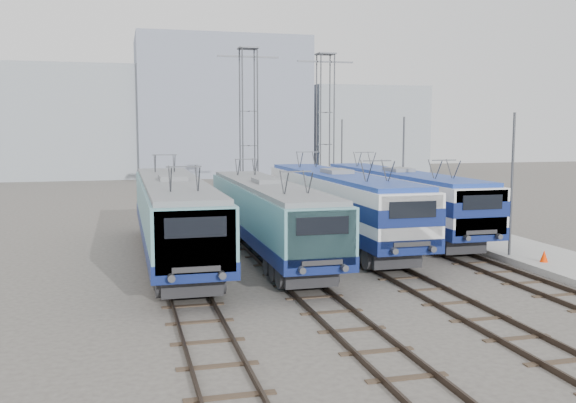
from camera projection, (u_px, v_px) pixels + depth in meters
The scene contains 15 objects.
ground at pixel (353, 282), 26.31m from camera, with size 160.00×160.00×0.00m, color #514C47.
platform at pixel (472, 236), 36.54m from camera, with size 4.00×70.00×0.30m, color #9E9E99.
locomotive_far_left at pixel (174, 212), 30.12m from camera, with size 2.99×18.90×3.56m.
locomotive_center_left at pixel (268, 212), 31.05m from camera, with size 2.82×17.79×3.35m.
locomotive_center_right at pixel (338, 200), 34.78m from camera, with size 2.98×18.88×3.55m.
locomotive_far_right at pixel (399, 195), 37.78m from camera, with size 2.90×18.36×3.45m.
catenary_tower_west at pixel (249, 123), 46.71m from camera, with size 4.50×1.20×12.00m.
catenary_tower_east at pixel (325, 123), 50.26m from camera, with size 4.50×1.20×12.00m.
mast_front at pixel (512, 188), 29.99m from camera, with size 0.12×0.12×7.00m, color #3F4247.
mast_mid at pixel (403, 171), 41.53m from camera, with size 0.12×0.12×7.00m, color #3F4247.
mast_rear at pixel (342, 162), 53.07m from camera, with size 0.12×0.12×7.00m, color #3F4247.
safety_cone at pixel (544, 256), 28.74m from camera, with size 0.36×0.36×0.53m, color #FD3300.
building_west at pixel (80, 122), 81.64m from camera, with size 18.00×12.00×14.00m, color #8E969F.
building_center at pixel (221, 108), 85.91m from camera, with size 22.00×14.00×18.00m, color gray.
building_east at pixel (360, 130), 91.25m from camera, with size 16.00×12.00×12.00m, color #8E969F.
Camera 1 is at (-9.06, -24.27, 6.27)m, focal length 40.00 mm.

